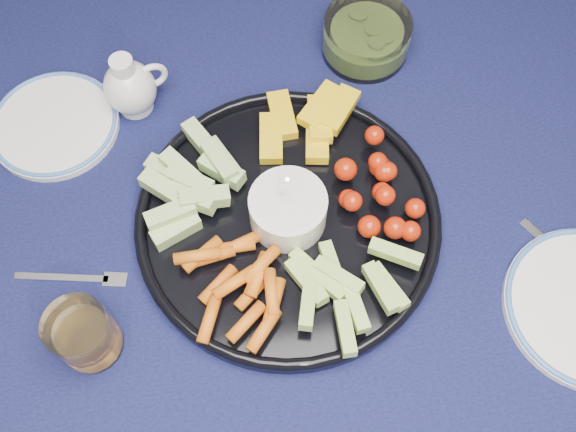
{
  "coord_description": "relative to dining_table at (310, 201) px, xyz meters",
  "views": [
    {
      "loc": [
        -0.1,
        -0.43,
        1.51
      ],
      "look_at": [
        -0.04,
        -0.07,
        0.77
      ],
      "focal_mm": 40.0,
      "sensor_mm": 36.0,
      "label": 1
    }
  ],
  "objects": [
    {
      "name": "dining_table",
      "position": [
        0.0,
        0.0,
        0.0
      ],
      "size": [
        1.67,
        1.07,
        0.75
      ],
      "color": "#4C2F19",
      "rests_on": "ground"
    },
    {
      "name": "crudite_platter",
      "position": [
        -0.05,
        -0.07,
        0.11
      ],
      "size": [
        0.4,
        0.4,
        0.13
      ],
      "color": "black",
      "rests_on": "dining_table"
    },
    {
      "name": "creamer_pitcher",
      "position": [
        -0.23,
        0.15,
        0.13
      ],
      "size": [
        0.09,
        0.07,
        0.1
      ],
      "color": "white",
      "rests_on": "dining_table"
    },
    {
      "name": "pickle_bowl",
      "position": [
        0.11,
        0.2,
        0.11
      ],
      "size": [
        0.13,
        0.13,
        0.06
      ],
      "color": "white",
      "rests_on": "dining_table"
    },
    {
      "name": "juice_tumbler",
      "position": [
        -0.3,
        -0.2,
        0.13
      ],
      "size": [
        0.07,
        0.07,
        0.09
      ],
      "color": "white",
      "rests_on": "dining_table"
    },
    {
      "name": "fork_left",
      "position": [
        -0.32,
        -0.11,
        0.09
      ],
      "size": [
        0.14,
        0.04,
        0.0
      ],
      "color": "silver",
      "rests_on": "dining_table"
    },
    {
      "name": "side_plate_extra",
      "position": [
        -0.35,
        0.12,
        0.1
      ],
      "size": [
        0.18,
        0.18,
        0.01
      ],
      "color": "white",
      "rests_on": "dining_table"
    }
  ]
}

